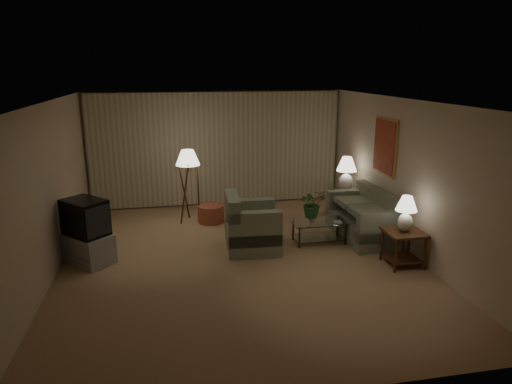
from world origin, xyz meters
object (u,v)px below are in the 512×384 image
at_px(armchair, 252,228).
at_px(coffee_table, 319,228).
at_px(side_table_far, 345,199).
at_px(crt_tv, 85,217).
at_px(ottoman, 211,214).
at_px(table_lamp_near, 406,211).
at_px(sofa, 362,219).
at_px(table_lamp_far, 346,171).
at_px(tv_cabinet, 88,248).
at_px(vase, 312,218).
at_px(side_table_near, 403,241).
at_px(floor_lamp, 189,185).

xyz_separation_m(armchair, coffee_table, (1.30, 0.08, -0.14)).
distance_m(side_table_far, crt_tv, 5.42).
height_order(side_table_far, crt_tv, crt_tv).
height_order(armchair, ottoman, armchair).
xyz_separation_m(crt_tv, ottoman, (2.25, 1.69, -0.62)).
relative_size(table_lamp_near, crt_tv, 0.71).
height_order(table_lamp_near, ottoman, table_lamp_near).
xyz_separation_m(sofa, table_lamp_near, (0.15, -1.35, 0.58)).
xyz_separation_m(table_lamp_near, table_lamp_far, (-0.00, 2.60, 0.09)).
height_order(tv_cabinet, ottoman, tv_cabinet).
relative_size(sofa, vase, 11.62).
bearing_deg(side_table_far, sofa, -96.84).
relative_size(table_lamp_far, ottoman, 1.36).
bearing_deg(armchair, side_table_near, -113.43).
bearing_deg(floor_lamp, table_lamp_near, -40.98).
xyz_separation_m(armchair, floor_lamp, (-1.05, 1.78, 0.41)).
distance_m(side_table_far, table_lamp_near, 2.66).
bearing_deg(crt_tv, side_table_near, 34.09).
bearing_deg(side_table_near, tv_cabinet, 167.76).
bearing_deg(side_table_far, ottoman, 175.76).
bearing_deg(vase, tv_cabinet, -178.26).
height_order(coffee_table, crt_tv, crt_tv).
relative_size(armchair, table_lamp_near, 1.77).
distance_m(side_table_near, side_table_far, 2.60).
distance_m(side_table_far, table_lamp_far, 0.64).
bearing_deg(armchair, sofa, -82.22).
bearing_deg(sofa, vase, -85.73).
bearing_deg(ottoman, side_table_far, -4.24).
xyz_separation_m(table_lamp_far, floor_lamp, (-3.39, 0.35, -0.23)).
xyz_separation_m(side_table_far, floor_lamp, (-3.39, 0.35, 0.41)).
bearing_deg(crt_tv, coffee_table, 48.01).
bearing_deg(side_table_near, coffee_table, 129.92).
bearing_deg(ottoman, coffee_table, -39.54).
distance_m(sofa, side_table_near, 1.36).
relative_size(side_table_near, side_table_far, 1.02).
bearing_deg(table_lamp_far, sofa, -96.84).
relative_size(armchair, ottoman, 1.93).
xyz_separation_m(table_lamp_far, vase, (-1.20, -1.35, -0.56)).
bearing_deg(sofa, table_lamp_near, 5.14).
bearing_deg(crt_tv, armchair, 47.14).
bearing_deg(side_table_near, vase, 133.73).
bearing_deg(table_lamp_far, ottoman, 175.76).
xyz_separation_m(coffee_table, crt_tv, (-4.15, -0.12, 0.53)).
xyz_separation_m(floor_lamp, ottoman, (0.45, -0.13, -0.63)).
relative_size(table_lamp_far, floor_lamp, 0.49).
xyz_separation_m(side_table_near, table_lamp_far, (-0.00, 2.60, 0.63)).
height_order(sofa, floor_lamp, floor_lamp).
xyz_separation_m(crt_tv, floor_lamp, (1.81, 1.82, 0.02)).
relative_size(armchair, vase, 7.27).
xyz_separation_m(sofa, armchair, (-2.20, -0.18, 0.04)).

